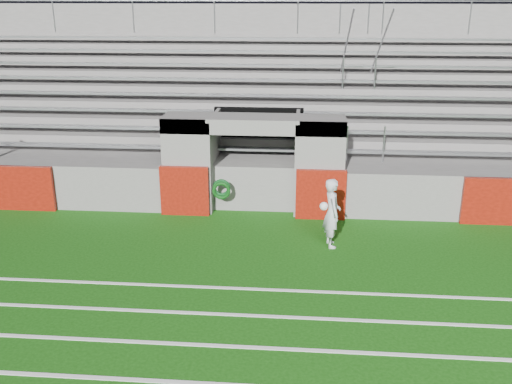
{
  "coord_description": "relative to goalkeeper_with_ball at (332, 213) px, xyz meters",
  "views": [
    {
      "loc": [
        1.28,
        -11.16,
        5.64
      ],
      "look_at": [
        0.2,
        1.8,
        1.1
      ],
      "focal_mm": 40.0,
      "sensor_mm": 36.0,
      "label": 1
    }
  ],
  "objects": [
    {
      "name": "hose_coil",
      "position": [
        -2.82,
        1.66,
        -0.07
      ],
      "size": [
        0.49,
        0.14,
        0.55
      ],
      "color": "#0C4016",
      "rests_on": "ground"
    },
    {
      "name": "stadium_structure",
      "position": [
        -2.01,
        6.71,
        0.66
      ],
      "size": [
        26.0,
        8.48,
        5.42
      ],
      "color": "slate",
      "rests_on": "ground"
    },
    {
      "name": "goalkeeper_with_ball",
      "position": [
        0.0,
        0.0,
        0.0
      ],
      "size": [
        0.55,
        0.67,
        1.65
      ],
      "color": "silver",
      "rests_on": "ground"
    },
    {
      "name": "ground",
      "position": [
        -2.01,
        -1.26,
        -0.83
      ],
      "size": [
        90.0,
        90.0,
        0.0
      ],
      "primitive_type": "plane",
      "color": "#12470B",
      "rests_on": "ground"
    }
  ]
}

